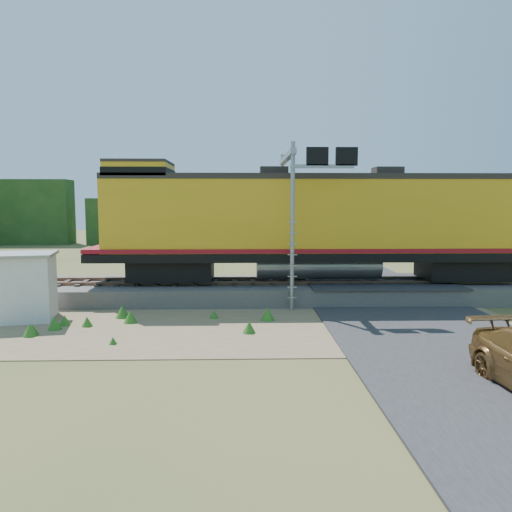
{
  "coord_description": "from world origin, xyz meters",
  "views": [
    {
      "loc": [
        0.43,
        -17.85,
        4.6
      ],
      "look_at": [
        0.98,
        3.0,
        2.4
      ],
      "focal_mm": 35.0,
      "sensor_mm": 36.0,
      "label": 1
    }
  ],
  "objects": [
    {
      "name": "ground",
      "position": [
        0.0,
        0.0,
        0.0
      ],
      "size": [
        140.0,
        140.0,
        0.0
      ],
      "primitive_type": "plane",
      "color": "#475123",
      "rests_on": "ground"
    },
    {
      "name": "ballast",
      "position": [
        0.0,
        6.0,
        0.4
      ],
      "size": [
        70.0,
        5.0,
        0.8
      ],
      "primitive_type": "cube",
      "color": "slate",
      "rests_on": "ground"
    },
    {
      "name": "rails",
      "position": [
        0.0,
        6.0,
        0.88
      ],
      "size": [
        70.0,
        1.54,
        0.16
      ],
      "color": "brown",
      "rests_on": "ballast"
    },
    {
      "name": "dirt_shoulder",
      "position": [
        -2.0,
        0.5,
        0.01
      ],
      "size": [
        26.0,
        8.0,
        0.03
      ],
      "primitive_type": "cube",
      "color": "#8C7754",
      "rests_on": "ground"
    },
    {
      "name": "road",
      "position": [
        7.0,
        0.74,
        0.09
      ],
      "size": [
        7.0,
        66.0,
        0.86
      ],
      "color": "#38383A",
      "rests_on": "ground"
    },
    {
      "name": "tree_line_north",
      "position": [
        0.0,
        38.0,
        3.07
      ],
      "size": [
        130.0,
        3.0,
        6.5
      ],
      "color": "#163B15",
      "rests_on": "ground"
    },
    {
      "name": "weed_clumps",
      "position": [
        -3.5,
        0.1,
        0.0
      ],
      "size": [
        15.0,
        6.2,
        0.56
      ],
      "primitive_type": null,
      "color": "#2E6B1E",
      "rests_on": "ground"
    },
    {
      "name": "locomotive",
      "position": [
        3.75,
        6.0,
        3.72
      ],
      "size": [
        21.71,
        3.31,
        5.6
      ],
      "color": "black",
      "rests_on": "rails"
    },
    {
      "name": "shed",
      "position": [
        -8.15,
        1.78,
        1.35
      ],
      "size": [
        2.66,
        2.66,
        2.67
      ],
      "rotation": [
        0.0,
        0.0,
        0.2
      ],
      "color": "silver",
      "rests_on": "ground"
    },
    {
      "name": "signal_gantry",
      "position": [
        2.89,
        5.33,
        5.37
      ],
      "size": [
        2.84,
        6.2,
        7.17
      ],
      "color": "gray",
      "rests_on": "ground"
    }
  ]
}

